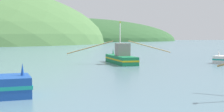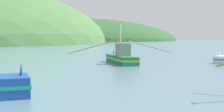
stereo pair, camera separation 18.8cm
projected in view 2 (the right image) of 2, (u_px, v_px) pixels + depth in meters
hill_mid_right at (68, 41)px, 258.50m from camera, size 181.16×144.93×37.19m
fishing_boat_green at (122, 58)px, 37.75m from camera, size 13.06×7.95×5.08m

